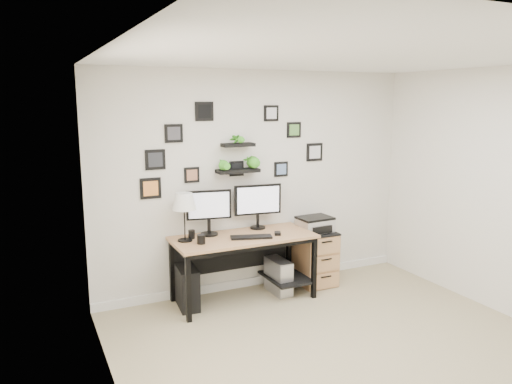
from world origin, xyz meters
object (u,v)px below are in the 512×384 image
mug (201,239)px  pc_tower_black (187,287)px  monitor_left (209,209)px  file_cabinet (315,257)px  table_lamp (184,203)px  pc_tower_grey (278,276)px  desk (245,245)px  monitor_right (258,203)px  printer (315,224)px

mug → pc_tower_black: bearing=125.0°
monitor_left → file_cabinet: monitor_left is taller
mug → file_cabinet: mug is taller
monitor_left → table_lamp: 0.35m
table_lamp → pc_tower_black: bearing=-72.3°
pc_tower_grey → mug: bearing=-174.5°
desk → monitor_right: monitor_right is taller
monitor_left → pc_tower_black: (-0.31, -0.12, -0.83)m
table_lamp → mug: table_lamp is taller
mug → desk: bearing=12.3°
desk → table_lamp: table_lamp is taller
monitor_left → printer: 1.36m
monitor_left → pc_tower_black: bearing=-159.7°
desk → pc_tower_grey: (0.42, -0.03, -0.42)m
mug → pc_tower_black: mug is taller
monitor_left → table_lamp: size_ratio=0.98×
file_cabinet → printer: (-0.02, -0.02, 0.43)m
mug → pc_tower_grey: 1.15m
table_lamp → pc_tower_grey: size_ratio=1.27×
pc_tower_black → printer: bearing=5.5°
file_cabinet → pc_tower_grey: bearing=-171.1°
desk → monitor_right: bearing=37.7°
monitor_right → table_lamp: size_ratio=1.08×
mug → pc_tower_black: (-0.12, 0.17, -0.57)m
file_cabinet → mug: bearing=-173.3°
pc_tower_grey → printer: bearing=7.4°
pc_tower_black → pc_tower_grey: (1.10, -0.07, -0.02)m
monitor_right → mug: bearing=-158.7°
desk → pc_tower_grey: size_ratio=3.86×
desk → monitor_left: size_ratio=3.10×
pc_tower_grey → printer: (0.53, 0.07, 0.56)m
monitor_right → monitor_left: bearing=-176.8°
table_lamp → file_cabinet: 1.85m
printer → monitor_left: bearing=174.8°
table_lamp → printer: 1.69m
monitor_left → desk: bearing=-23.6°
pc_tower_grey → printer: size_ratio=1.00×
mug → file_cabinet: bearing=6.7°
desk → table_lamp: size_ratio=3.03×
monitor_right → file_cabinet: monitor_right is taller
pc_tower_black → mug: bearing=-49.4°
monitor_left → file_cabinet: size_ratio=0.77×
table_lamp → printer: (1.64, -0.02, -0.41)m
table_lamp → mug: (0.12, -0.18, -0.37)m
mug → printer: (1.51, 0.16, -0.04)m
desk → mug: mug is taller
desk → table_lamp: bearing=175.2°
table_lamp → file_cabinet: size_ratio=0.79×
desk → table_lamp: 0.88m
monitor_left → table_lamp: table_lamp is taller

